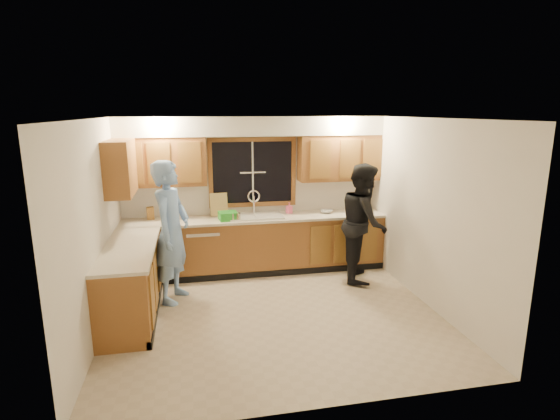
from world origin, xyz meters
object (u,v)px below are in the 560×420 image
Objects in this scene: sink at (256,220)px; soap_bottle at (289,208)px; knife_block at (150,213)px; man at (172,232)px; dish_crate at (228,216)px; stove at (125,301)px; dishwasher at (203,251)px; woman at (364,222)px; bowl at (327,211)px.

soap_bottle is (0.58, 0.14, 0.15)m from sink.
man is at bearing -82.12° from knife_block.
dish_crate is (0.83, 0.75, 0.01)m from man.
sink is 0.62m from soap_bottle.
man is at bearing -151.61° from soap_bottle.
sink is 0.96× the size of stove.
dishwasher is 2.96× the size of dish_crate.
woman is (1.58, -0.64, 0.05)m from sink.
man is at bearing -137.83° from dish_crate.
knife_block is at bearing 85.47° from stove.
soap_bottle is 0.87× the size of bowl.
stove is 4.26× the size of bowl.
bowl is (3.00, 1.86, 0.50)m from stove.
knife_block is 1.22m from dish_crate.
dishwasher is 0.42× the size of man.
sink is 4.39× the size of knife_block.
dish_crate is (-2.04, 0.52, 0.07)m from woman.
man reaches higher than knife_block.
soap_bottle is at bearing -12.08° from knife_block.
knife_block is at bearing 94.31° from woman.
soap_bottle is 0.63m from bowl.
soap_bottle is at bearing 5.97° from dishwasher.
woman is at bearing -60.77° from bowl.
man reaches higher than dish_crate.
man reaches higher than soap_bottle.
woman is at bearing -14.52° from dishwasher.
dishwasher is (-0.85, -0.01, -0.45)m from sink.
woman is (2.43, -0.63, 0.50)m from dishwasher.
dishwasher is 1.56m from soap_bottle.
dish_crate is at bearing 93.96° from woman.
stove is at bearing 171.67° from man.
stove is (-0.95, -1.81, 0.04)m from dishwasher.
dishwasher is at bearing 62.31° from stove.
sink is 1.55m from man.
man is 7.07× the size of dish_crate.
sink is 1.05× the size of dishwasher.
stove is 4.60× the size of knife_block.
stove is 2.07m from knife_block.
man is at bearing 112.91° from woman.
woman is at bearing -22.16° from sink.
soap_bottle is (1.86, 1.01, 0.03)m from man.
soap_bottle reaches higher than stove.
woman is 1.27m from soap_bottle.
sink is at bearing 15.01° from dish_crate.
stove is 0.46× the size of man.
dishwasher is 1.12m from man.
sink is 4.67× the size of soap_bottle.
stove is at bearing -117.69° from dishwasher.
stove is at bearing -148.17° from bowl.
man is 2.64m from bowl.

